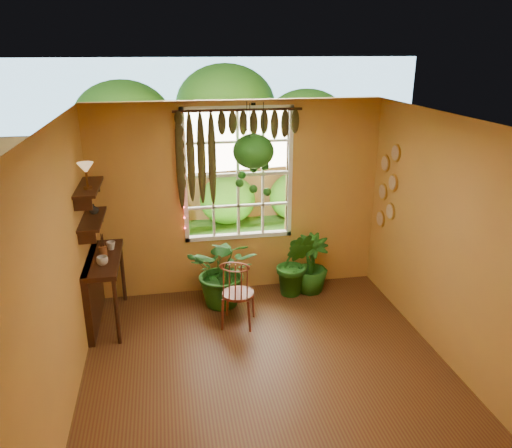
{
  "coord_description": "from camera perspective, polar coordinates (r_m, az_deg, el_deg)",
  "views": [
    {
      "loc": [
        -0.98,
        -4.32,
        3.36
      ],
      "look_at": [
        0.04,
        1.15,
        1.37
      ],
      "focal_mm": 35.0,
      "sensor_mm": 36.0,
      "label": 1
    }
  ],
  "objects": [
    {
      "name": "windsor_chair",
      "position": [
        6.36,
        -2.11,
        -8.98
      ],
      "size": [
        0.51,
        0.52,
        1.08
      ],
      "rotation": [
        0.0,
        0.0,
        -0.32
      ],
      "color": "brown",
      "rests_on": "floor"
    },
    {
      "name": "potted_plant_right",
      "position": [
        7.18,
        6.31,
        -4.57
      ],
      "size": [
        0.56,
        0.56,
        0.85
      ],
      "primitive_type": "imported",
      "rotation": [
        0.0,
        0.0,
        -0.2
      ],
      "color": "#154D14",
      "rests_on": "floor"
    },
    {
      "name": "cup_a",
      "position": [
        6.22,
        -17.15,
        -4.03
      ],
      "size": [
        0.15,
        0.15,
        0.11
      ],
      "primitive_type": "imported",
      "rotation": [
        0.0,
        0.0,
        -0.07
      ],
      "color": "silver",
      "rests_on": "counter_ledge"
    },
    {
      "name": "potted_plant_left",
      "position": [
        6.76,
        -3.63,
        -5.29
      ],
      "size": [
        1.13,
        1.05,
        1.03
      ],
      "primitive_type": "imported",
      "rotation": [
        0.0,
        0.0,
        -0.32
      ],
      "color": "#154D14",
      "rests_on": "floor"
    },
    {
      "name": "backyard",
      "position": [
        11.45,
        -4.36,
        9.15
      ],
      "size": [
        14.0,
        10.0,
        12.0
      ],
      "color": "#1C5819",
      "rests_on": "ground"
    },
    {
      "name": "wall_plates",
      "position": [
        7.03,
        14.78,
        4.08
      ],
      "size": [
        0.04,
        0.32,
        1.1
      ],
      "primitive_type": null,
      "color": "#FFF4D0",
      "rests_on": "wall_right"
    },
    {
      "name": "wall_back",
      "position": [
        6.94,
        -2.01,
        2.81
      ],
      "size": [
        4.0,
        0.0,
        4.0
      ],
      "primitive_type": "plane",
      "rotation": [
        1.57,
        0.0,
        0.0
      ],
      "color": "#C78B44",
      "rests_on": "floor"
    },
    {
      "name": "wall_right",
      "position": [
        5.62,
        22.38,
        -2.85
      ],
      "size": [
        0.0,
        4.5,
        4.5
      ],
      "primitive_type": "plane",
      "rotation": [
        1.57,
        0.0,
        -1.57
      ],
      "color": "#C78B44",
      "rests_on": "floor"
    },
    {
      "name": "brush_jar",
      "position": [
        6.45,
        -17.16,
        -2.3
      ],
      "size": [
        0.1,
        0.1,
        0.37
      ],
      "color": "brown",
      "rests_on": "counter_ledge"
    },
    {
      "name": "shelf_vase",
      "position": [
        6.43,
        -18.06,
        1.66
      ],
      "size": [
        0.13,
        0.13,
        0.12
      ],
      "primitive_type": "imported",
      "rotation": [
        0.0,
        0.0,
        0.11
      ],
      "color": "#B2AD99",
      "rests_on": "shelf_lower"
    },
    {
      "name": "valance_vine",
      "position": [
        6.63,
        -2.72,
        10.24
      ],
      "size": [
        1.7,
        0.12,
        1.1
      ],
      "color": "#36190E",
      "rests_on": "window"
    },
    {
      "name": "counter_ledge",
      "position": [
        6.62,
        -17.71,
        -6.46
      ],
      "size": [
        0.4,
        1.2,
        0.9
      ],
      "color": "#36190E",
      "rests_on": "floor"
    },
    {
      "name": "floor",
      "position": [
        5.56,
        1.85,
        -17.53
      ],
      "size": [
        4.5,
        4.5,
        0.0
      ],
      "primitive_type": "plane",
      "color": "brown",
      "rests_on": "ground"
    },
    {
      "name": "hanging_basket",
      "position": [
        6.5,
        -0.3,
        7.68
      ],
      "size": [
        0.53,
        0.53,
        1.21
      ],
      "color": "black",
      "rests_on": "ceiling"
    },
    {
      "name": "wall_left",
      "position": [
        4.87,
        -21.76,
        -6.21
      ],
      "size": [
        0.0,
        4.5,
        4.5
      ],
      "primitive_type": "plane",
      "rotation": [
        1.57,
        0.0,
        1.57
      ],
      "color": "#C78B44",
      "rests_on": "floor"
    },
    {
      "name": "shelf_upper",
      "position": [
        6.18,
        -18.58,
        4.02
      ],
      "size": [
        0.25,
        0.9,
        0.04
      ],
      "primitive_type": "cube",
      "color": "#36190E",
      "rests_on": "wall_left"
    },
    {
      "name": "ceiling",
      "position": [
        4.48,
        2.23,
        11.19
      ],
      "size": [
        4.5,
        4.5,
        0.0
      ],
      "primitive_type": "plane",
      "rotation": [
        3.14,
        0.0,
        0.0
      ],
      "color": "white",
      "rests_on": "wall_back"
    },
    {
      "name": "string_lights",
      "position": [
        6.71,
        -8.43,
        5.57
      ],
      "size": [
        0.03,
        0.03,
        1.54
      ],
      "primitive_type": null,
      "color": "#FF2633",
      "rests_on": "window"
    },
    {
      "name": "potted_plant_mid",
      "position": [
        7.05,
        4.49,
        -4.54
      ],
      "size": [
        0.63,
        0.57,
        0.96
      ],
      "primitive_type": "imported",
      "rotation": [
        0.0,
        0.0,
        -0.31
      ],
      "color": "#154D14",
      "rests_on": "floor"
    },
    {
      "name": "tiffany_lamp",
      "position": [
        5.97,
        -18.88,
        5.9
      ],
      "size": [
        0.19,
        0.19,
        0.31
      ],
      "color": "brown",
      "rests_on": "shelf_upper"
    },
    {
      "name": "shelf_lower",
      "position": [
        6.3,
        -18.19,
        0.52
      ],
      "size": [
        0.25,
        0.9,
        0.04
      ],
      "primitive_type": "cube",
      "color": "#36190E",
      "rests_on": "wall_left"
    },
    {
      "name": "cup_b",
      "position": [
        6.65,
        -16.24,
        -2.39
      ],
      "size": [
        0.15,
        0.15,
        0.11
      ],
      "primitive_type": "imported",
      "rotation": [
        0.0,
        0.0,
        0.34
      ],
      "color": "beige",
      "rests_on": "counter_ledge"
    },
    {
      "name": "window",
      "position": [
        6.88,
        -2.08,
        5.68
      ],
      "size": [
        1.52,
        0.1,
        1.86
      ],
      "color": "white",
      "rests_on": "wall_back"
    }
  ]
}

